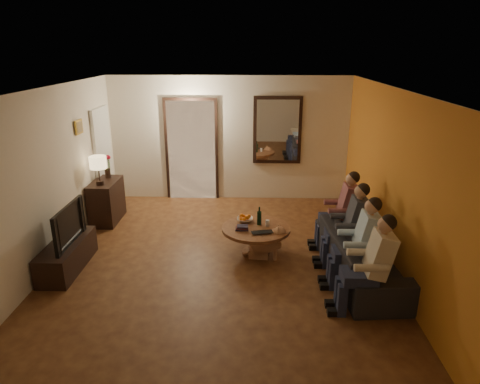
{
  "coord_description": "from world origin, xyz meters",
  "views": [
    {
      "loc": [
        0.47,
        -5.84,
        3.15
      ],
      "look_at": [
        0.3,
        0.3,
        1.05
      ],
      "focal_mm": 32.0,
      "sensor_mm": 36.0,
      "label": 1
    }
  ],
  "objects_px": {
    "person_d": "(343,214)",
    "sofa": "(361,255)",
    "dresser": "(107,201)",
    "person_a": "(373,269)",
    "dog": "(265,241)",
    "person_c": "(351,229)",
    "table_lamp": "(99,171)",
    "person_b": "(361,247)",
    "wine_bottle": "(259,216)",
    "coffee_table": "(256,240)",
    "laptop": "(263,234)",
    "tv_stand": "(67,255)",
    "tv": "(63,225)",
    "bowl": "(245,220)"
  },
  "relations": [
    {
      "from": "person_d",
      "to": "sofa",
      "type": "bearing_deg",
      "value": -83.66
    },
    {
      "from": "dresser",
      "to": "person_a",
      "type": "xyz_separation_m",
      "value": [
        4.2,
        -2.84,
        0.21
      ]
    },
    {
      "from": "dresser",
      "to": "dog",
      "type": "bearing_deg",
      "value": -25.99
    },
    {
      "from": "person_c",
      "to": "dog",
      "type": "distance_m",
      "value": 1.31
    },
    {
      "from": "table_lamp",
      "to": "person_b",
      "type": "distance_m",
      "value": 4.68
    },
    {
      "from": "wine_bottle",
      "to": "person_a",
      "type": "bearing_deg",
      "value": -50.96
    },
    {
      "from": "sofa",
      "to": "coffee_table",
      "type": "distance_m",
      "value": 1.64
    },
    {
      "from": "dresser",
      "to": "laptop",
      "type": "xyz_separation_m",
      "value": [
        2.9,
        -1.55,
        0.07
      ]
    },
    {
      "from": "dresser",
      "to": "table_lamp",
      "type": "relative_size",
      "value": 1.63
    },
    {
      "from": "person_b",
      "to": "person_d",
      "type": "xyz_separation_m",
      "value": [
        0.0,
        1.2,
        0.0
      ]
    },
    {
      "from": "sofa",
      "to": "laptop",
      "type": "relative_size",
      "value": 6.62
    },
    {
      "from": "person_d",
      "to": "wine_bottle",
      "type": "xyz_separation_m",
      "value": [
        -1.35,
        -0.13,
        0.01
      ]
    },
    {
      "from": "person_d",
      "to": "wine_bottle",
      "type": "relative_size",
      "value": 3.87
    },
    {
      "from": "dresser",
      "to": "coffee_table",
      "type": "height_order",
      "value": "dresser"
    },
    {
      "from": "tv_stand",
      "to": "dog",
      "type": "bearing_deg",
      "value": 8.18
    },
    {
      "from": "person_a",
      "to": "laptop",
      "type": "xyz_separation_m",
      "value": [
        -1.3,
        1.29,
        -0.14
      ]
    },
    {
      "from": "dresser",
      "to": "person_d",
      "type": "distance_m",
      "value": 4.33
    },
    {
      "from": "table_lamp",
      "to": "sofa",
      "type": "height_order",
      "value": "table_lamp"
    },
    {
      "from": "tv",
      "to": "dog",
      "type": "xyz_separation_m",
      "value": [
        2.95,
        0.42,
        -0.43
      ]
    },
    {
      "from": "tv_stand",
      "to": "bowl",
      "type": "xyz_separation_m",
      "value": [
        2.62,
        0.8,
        0.27
      ]
    },
    {
      "from": "sofa",
      "to": "laptop",
      "type": "distance_m",
      "value": 1.46
    },
    {
      "from": "tv",
      "to": "coffee_table",
      "type": "height_order",
      "value": "tv"
    },
    {
      "from": "tv_stand",
      "to": "person_c",
      "type": "distance_m",
      "value": 4.23
    },
    {
      "from": "person_b",
      "to": "table_lamp",
      "type": "bearing_deg",
      "value": 154.33
    },
    {
      "from": "sofa",
      "to": "person_c",
      "type": "xyz_separation_m",
      "value": [
        -0.1,
        0.3,
        0.28
      ]
    },
    {
      "from": "person_b",
      "to": "wine_bottle",
      "type": "height_order",
      "value": "person_b"
    },
    {
      "from": "tv_stand",
      "to": "coffee_table",
      "type": "distance_m",
      "value": 2.86
    },
    {
      "from": "tv",
      "to": "person_c",
      "type": "bearing_deg",
      "value": -87.01
    },
    {
      "from": "sofa",
      "to": "wine_bottle",
      "type": "relative_size",
      "value": 7.03
    },
    {
      "from": "person_c",
      "to": "sofa",
      "type": "bearing_deg",
      "value": -71.57
    },
    {
      "from": "coffee_table",
      "to": "person_d",
      "type": "bearing_deg",
      "value": 9.52
    },
    {
      "from": "bowl",
      "to": "tv",
      "type": "bearing_deg",
      "value": -162.93
    },
    {
      "from": "tv",
      "to": "wine_bottle",
      "type": "relative_size",
      "value": 3.21
    },
    {
      "from": "person_a",
      "to": "person_d",
      "type": "height_order",
      "value": "same"
    },
    {
      "from": "person_b",
      "to": "coffee_table",
      "type": "distance_m",
      "value": 1.74
    },
    {
      "from": "table_lamp",
      "to": "person_d",
      "type": "bearing_deg",
      "value": -11.04
    },
    {
      "from": "person_b",
      "to": "person_c",
      "type": "relative_size",
      "value": 1.0
    },
    {
      "from": "person_a",
      "to": "wine_bottle",
      "type": "height_order",
      "value": "person_a"
    },
    {
      "from": "person_b",
      "to": "dresser",
      "type": "bearing_deg",
      "value": 151.94
    },
    {
      "from": "sofa",
      "to": "person_a",
      "type": "xyz_separation_m",
      "value": [
        -0.1,
        -0.9,
        0.28
      ]
    },
    {
      "from": "person_b",
      "to": "laptop",
      "type": "relative_size",
      "value": 3.65
    },
    {
      "from": "person_a",
      "to": "coffee_table",
      "type": "bearing_deg",
      "value": 131.82
    },
    {
      "from": "tv_stand",
      "to": "person_a",
      "type": "distance_m",
      "value": 4.33
    },
    {
      "from": "person_a",
      "to": "laptop",
      "type": "relative_size",
      "value": 3.65
    },
    {
      "from": "sofa",
      "to": "dresser",
      "type": "bearing_deg",
      "value": 61.09
    },
    {
      "from": "tv",
      "to": "person_a",
      "type": "height_order",
      "value": "person_a"
    },
    {
      "from": "dog",
      "to": "person_b",
      "type": "bearing_deg",
      "value": -26.67
    },
    {
      "from": "tv_stand",
      "to": "wine_bottle",
      "type": "xyz_separation_m",
      "value": [
        2.85,
        0.68,
        0.39
      ]
    },
    {
      "from": "person_c",
      "to": "laptop",
      "type": "height_order",
      "value": "person_c"
    },
    {
      "from": "table_lamp",
      "to": "person_b",
      "type": "relative_size",
      "value": 0.45
    }
  ]
}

